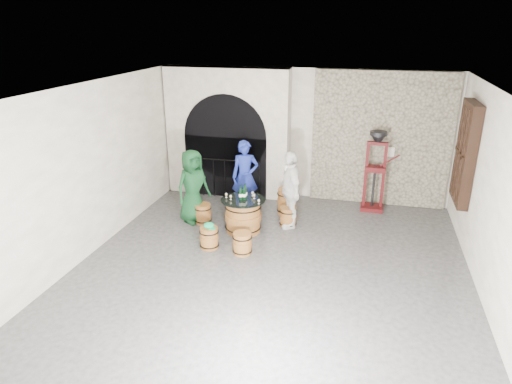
% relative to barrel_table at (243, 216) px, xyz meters
% --- Properties ---
extents(ground, '(8.00, 8.00, 0.00)m').
position_rel_barrel_table_xyz_m(ground, '(0.91, -1.60, -0.36)').
color(ground, '#313133').
rests_on(ground, ground).
extents(wall_back, '(8.00, 0.00, 8.00)m').
position_rel_barrel_table_xyz_m(wall_back, '(0.91, 2.40, 1.24)').
color(wall_back, silver).
rests_on(wall_back, ground).
extents(wall_front, '(8.00, 0.00, 8.00)m').
position_rel_barrel_table_xyz_m(wall_front, '(0.91, -5.60, 1.24)').
color(wall_front, silver).
rests_on(wall_front, ground).
extents(wall_left, '(0.00, 8.00, 8.00)m').
position_rel_barrel_table_xyz_m(wall_left, '(-2.59, -1.60, 1.24)').
color(wall_left, silver).
rests_on(wall_left, ground).
extents(wall_right, '(0.00, 8.00, 8.00)m').
position_rel_barrel_table_xyz_m(wall_right, '(4.41, -1.60, 1.24)').
color(wall_right, silver).
rests_on(wall_right, ground).
extents(ceiling, '(8.00, 8.00, 0.00)m').
position_rel_barrel_table_xyz_m(ceiling, '(0.91, -1.60, 2.84)').
color(ceiling, beige).
rests_on(ceiling, wall_back).
extents(stone_facing_panel, '(3.20, 0.12, 3.18)m').
position_rel_barrel_table_xyz_m(stone_facing_panel, '(2.71, 2.34, 1.24)').
color(stone_facing_panel, gray).
rests_on(stone_facing_panel, ground).
extents(arched_opening, '(3.10, 0.60, 3.19)m').
position_rel_barrel_table_xyz_m(arched_opening, '(-0.99, 2.14, 1.22)').
color(arched_opening, silver).
rests_on(arched_opening, ground).
extents(shuttered_window, '(0.23, 1.10, 2.00)m').
position_rel_barrel_table_xyz_m(shuttered_window, '(4.29, 0.80, 1.44)').
color(shuttered_window, black).
rests_on(shuttered_window, wall_right).
extents(barrel_table, '(0.94, 0.94, 0.73)m').
position_rel_barrel_table_xyz_m(barrel_table, '(0.00, 0.00, 0.00)').
color(barrel_table, olive).
rests_on(barrel_table, ground).
extents(barrel_stool_left, '(0.38, 0.38, 0.44)m').
position_rel_barrel_table_xyz_m(barrel_stool_left, '(-0.99, 0.20, -0.14)').
color(barrel_stool_left, olive).
rests_on(barrel_stool_left, ground).
extents(barrel_stool_far, '(0.38, 0.38, 0.44)m').
position_rel_barrel_table_xyz_m(barrel_stool_far, '(-0.23, 0.98, -0.14)').
color(barrel_stool_far, olive).
rests_on(barrel_stool_far, ground).
extents(barrel_stool_right, '(0.38, 0.38, 0.44)m').
position_rel_barrel_table_xyz_m(barrel_stool_right, '(0.88, 0.49, -0.14)').
color(barrel_stool_right, olive).
rests_on(barrel_stool_right, ground).
extents(barrel_stool_near_right, '(0.38, 0.38, 0.44)m').
position_rel_barrel_table_xyz_m(barrel_stool_near_right, '(0.25, -0.98, -0.14)').
color(barrel_stool_near_right, olive).
rests_on(barrel_stool_near_right, ground).
extents(barrel_stool_near_left, '(0.38, 0.38, 0.44)m').
position_rel_barrel_table_xyz_m(barrel_stool_near_left, '(-0.44, -0.90, -0.14)').
color(barrel_stool_near_left, olive).
rests_on(barrel_stool_near_left, ground).
extents(green_cap, '(0.25, 0.21, 0.11)m').
position_rel_barrel_table_xyz_m(green_cap, '(-0.44, -0.91, 0.12)').
color(green_cap, '#0D9053').
rests_on(green_cap, barrel_stool_near_left).
extents(person_green, '(0.88, 0.96, 1.65)m').
position_rel_barrel_table_xyz_m(person_green, '(-1.22, 0.25, 0.46)').
color(person_green, '#10391C').
rests_on(person_green, ground).
extents(person_blue, '(0.71, 0.57, 1.69)m').
position_rel_barrel_table_xyz_m(person_blue, '(-0.26, 1.12, 0.49)').
color(person_blue, navy).
rests_on(person_blue, ground).
extents(person_white, '(0.81, 1.07, 1.69)m').
position_rel_barrel_table_xyz_m(person_white, '(0.90, 0.50, 0.49)').
color(person_white, white).
rests_on(person_white, ground).
extents(wine_bottle_left, '(0.08, 0.08, 0.32)m').
position_rel_barrel_table_xyz_m(wine_bottle_left, '(-0.04, -0.02, 0.50)').
color(wine_bottle_left, black).
rests_on(wine_bottle_left, barrel_table).
extents(wine_bottle_center, '(0.08, 0.08, 0.32)m').
position_rel_barrel_table_xyz_m(wine_bottle_center, '(0.03, -0.00, 0.50)').
color(wine_bottle_center, black).
rests_on(wine_bottle_center, barrel_table).
extents(wine_bottle_right, '(0.08, 0.08, 0.32)m').
position_rel_barrel_table_xyz_m(wine_bottle_right, '(0.03, 0.09, 0.50)').
color(wine_bottle_right, black).
rests_on(wine_bottle_right, barrel_table).
extents(tasting_glass_a, '(0.05, 0.05, 0.10)m').
position_rel_barrel_table_xyz_m(tasting_glass_a, '(-0.25, -0.07, 0.42)').
color(tasting_glass_a, '#B77523').
rests_on(tasting_glass_a, barrel_table).
extents(tasting_glass_b, '(0.05, 0.05, 0.10)m').
position_rel_barrel_table_xyz_m(tasting_glass_b, '(0.21, 0.11, 0.42)').
color(tasting_glass_b, '#B77523').
rests_on(tasting_glass_b, barrel_table).
extents(tasting_glass_c, '(0.05, 0.05, 0.10)m').
position_rel_barrel_table_xyz_m(tasting_glass_c, '(-0.08, 0.31, 0.42)').
color(tasting_glass_c, '#B77523').
rests_on(tasting_glass_c, barrel_table).
extents(tasting_glass_d, '(0.05, 0.05, 0.10)m').
position_rel_barrel_table_xyz_m(tasting_glass_d, '(0.14, 0.24, 0.42)').
color(tasting_glass_d, '#B77523').
rests_on(tasting_glass_d, barrel_table).
extents(tasting_glass_e, '(0.05, 0.05, 0.10)m').
position_rel_barrel_table_xyz_m(tasting_glass_e, '(0.38, -0.16, 0.42)').
color(tasting_glass_e, '#B77523').
rests_on(tasting_glass_e, barrel_table).
extents(tasting_glass_f, '(0.05, 0.05, 0.10)m').
position_rel_barrel_table_xyz_m(tasting_glass_f, '(-0.37, 0.02, 0.42)').
color(tasting_glass_f, '#B77523').
rests_on(tasting_glass_f, barrel_table).
extents(side_barrel, '(0.46, 0.46, 0.61)m').
position_rel_barrel_table_xyz_m(side_barrel, '(0.72, 1.17, -0.06)').
color(side_barrel, olive).
rests_on(side_barrel, ground).
extents(corking_press, '(0.78, 0.43, 1.90)m').
position_rel_barrel_table_xyz_m(corking_press, '(2.65, 1.89, 0.75)').
color(corking_press, '#480C0E').
rests_on(corking_press, ground).
extents(control_box, '(0.18, 0.10, 0.22)m').
position_rel_barrel_table_xyz_m(control_box, '(2.96, 2.26, 0.99)').
color(control_box, silver).
rests_on(control_box, wall_back).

